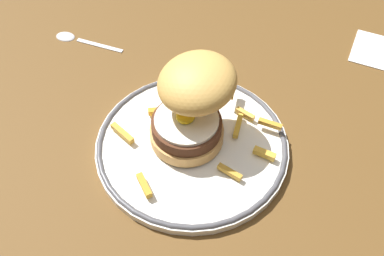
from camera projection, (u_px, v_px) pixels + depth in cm
name	position (u px, v px, depth cm)	size (l,w,h in cm)	color
ground_plane	(199.00, 154.00, 65.32)	(121.38, 97.20, 4.00)	brown
dinner_plate	(192.00, 145.00, 62.90)	(27.65, 27.65, 1.60)	white
burger	(193.00, 101.00, 59.19)	(15.55, 15.38, 12.22)	tan
fries_pile	(200.00, 129.00, 62.94)	(24.45, 21.01, 2.58)	gold
spoon	(72.00, 37.00, 78.93)	(13.40, 3.88, 0.90)	silver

